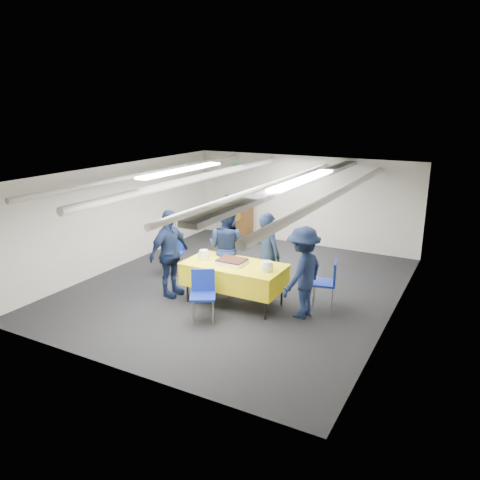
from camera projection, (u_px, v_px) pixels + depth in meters
name	position (u px, v px, depth m)	size (l,w,h in m)	color
ground	(239.00, 286.00, 9.47)	(7.00, 7.00, 0.00)	black
room_shell	(252.00, 195.00, 9.27)	(6.00, 7.00, 2.30)	beige
serving_table	(234.00, 275.00, 8.52)	(1.84, 0.94, 0.77)	black
sheet_cake	(232.00, 261.00, 8.46)	(0.52, 0.41, 0.09)	white
plate_stack_left	(204.00, 255.00, 8.68)	(0.20, 0.20, 0.18)	white
plate_stack_right	(267.00, 266.00, 8.09)	(0.22, 0.22, 0.17)	white
podium	(240.00, 217.00, 12.61)	(0.62, 0.53, 1.25)	brown
chair_near	(203.00, 290.00, 7.90)	(0.57, 0.57, 0.87)	gray
chair_right	(329.00, 279.00, 8.39)	(0.51, 0.51, 0.87)	gray
chair_left	(173.00, 249.00, 10.14)	(0.52, 0.52, 0.87)	gray
sailor_a	(267.00, 255.00, 8.81)	(0.60, 0.39, 1.64)	#0E1833
sailor_b	(227.00, 248.00, 9.11)	(0.84, 0.65, 1.72)	#0E1833
sailor_c	(169.00, 253.00, 8.82)	(0.99, 0.41, 1.68)	#0E1833
sailor_d	(303.00, 272.00, 7.95)	(1.03, 0.59, 1.60)	#0E1833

